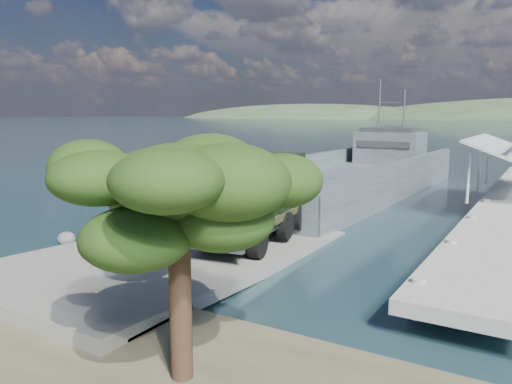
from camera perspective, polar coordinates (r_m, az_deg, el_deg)
The scene contains 7 objects.
ground at distance 24.83m, azimuth -7.66°, elevation -7.12°, with size 1400.00×1400.00×0.00m, color #1A393F.
boat_ramp at distance 24.02m, azimuth -9.18°, elevation -7.09°, with size 10.00×18.00×0.50m, color slate.
shoreline_rocks at distance 29.32m, azimuth -16.58°, elevation -4.90°, with size 3.20×5.60×0.90m, color #5A5A58, non-canonical shape.
landing_craft at distance 42.94m, azimuth 10.45°, elevation 0.90°, with size 10.51×37.62×11.09m.
military_truck at distance 25.19m, azimuth 0.35°, elevation -0.79°, with size 4.04×9.28×4.17m.
soldier at distance 26.60m, azimuth -14.14°, elevation -3.33°, with size 0.59×0.38×1.60m, color black.
overhang_tree at distance 12.38m, azimuth -9.36°, elevation 0.45°, with size 6.94×6.39×6.30m.
Camera 1 is at (15.02, -18.54, 6.87)m, focal length 35.00 mm.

